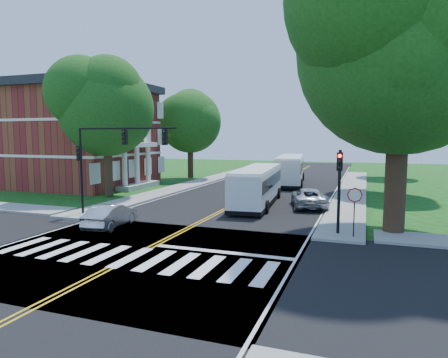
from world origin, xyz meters
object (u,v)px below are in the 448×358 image
at_px(bus_follow, 290,169).
at_px(hatchback, 111,216).
at_px(signal_nw, 110,150).
at_px(suv, 309,198).
at_px(signal_ne, 339,180).
at_px(dark_sedan, 306,198).
at_px(bus_lead, 257,185).

xyz_separation_m(bus_follow, hatchback, (-5.89, -24.71, -0.95)).
height_order(signal_nw, suv, signal_nw).
height_order(signal_ne, dark_sedan, signal_ne).
relative_size(bus_lead, hatchback, 2.71).
bearing_deg(signal_nw, dark_sedan, 38.67).
xyz_separation_m(bus_follow, dark_sedan, (3.69, -13.50, -1.06)).
xyz_separation_m(signal_nw, bus_follow, (7.46, 22.42, -2.74)).
xyz_separation_m(signal_ne, suv, (-2.64, 8.23, -2.25)).
relative_size(signal_ne, bus_follow, 0.36).
bearing_deg(dark_sedan, hatchback, 29.27).
xyz_separation_m(bus_lead, suv, (3.91, 0.10, -0.80)).
relative_size(signal_nw, bus_lead, 0.64).
bearing_deg(signal_nw, signal_ne, 0.05).
bearing_deg(signal_ne, bus_lead, 128.85).
relative_size(signal_ne, hatchback, 1.06).
bearing_deg(bus_follow, bus_lead, 83.02).
distance_m(bus_follow, dark_sedan, 14.03).
height_order(signal_nw, bus_lead, signal_nw).
distance_m(bus_follow, hatchback, 25.42).
distance_m(bus_lead, suv, 3.99).
xyz_separation_m(hatchback, dark_sedan, (9.59, 11.21, -0.11)).
bearing_deg(bus_lead, bus_follow, -95.00).
relative_size(bus_lead, dark_sedan, 2.85).
distance_m(bus_lead, hatchback, 12.03).
height_order(bus_follow, suv, bus_follow).
bearing_deg(suv, hatchback, 33.11).
distance_m(signal_nw, dark_sedan, 14.78).
height_order(signal_ne, bus_lead, signal_ne).
height_order(bus_lead, dark_sedan, bus_lead).
bearing_deg(hatchback, signal_nw, -61.91).
relative_size(signal_nw, hatchback, 1.73).
height_order(bus_lead, hatchback, bus_lead).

